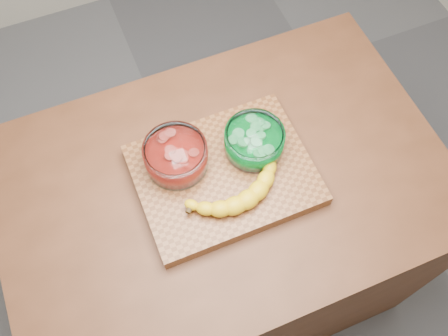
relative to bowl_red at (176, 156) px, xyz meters
name	(u,v)px	position (x,y,z in m)	size (l,w,h in m)	color
ground	(224,273)	(0.10, -0.07, -0.98)	(3.50, 3.50, 0.00)	#5E5E63
counter	(224,237)	(0.10, -0.07, -0.53)	(1.20, 0.80, 0.90)	#512B18
cutting_board	(224,175)	(0.10, -0.07, -0.06)	(0.45, 0.35, 0.04)	brown
bowl_red	(176,156)	(0.00, 0.00, 0.00)	(0.16, 0.16, 0.08)	white
bowl_green	(254,141)	(0.20, -0.03, 0.00)	(0.16, 0.16, 0.07)	white
banana	(235,187)	(0.11, -0.13, -0.02)	(0.31, 0.16, 0.04)	gold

